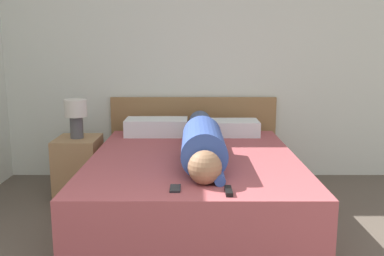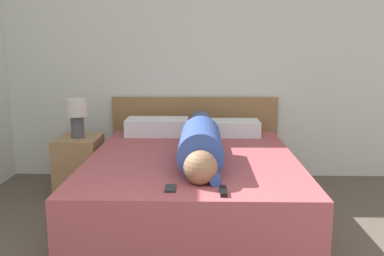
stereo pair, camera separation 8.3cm
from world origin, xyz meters
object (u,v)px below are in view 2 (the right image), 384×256
(person_lying, at_px, (201,140))
(cell_phone, at_px, (170,188))
(nightstand, at_px, (79,166))
(table_lamp, at_px, (77,113))
(pillow_second, at_px, (230,128))
(tv_remote, at_px, (223,191))
(pillow_near_headboard, at_px, (157,127))
(bed, at_px, (192,188))

(person_lying, height_order, cell_phone, person_lying)
(nightstand, distance_m, table_lamp, 0.50)
(nightstand, bearing_deg, cell_phone, -55.20)
(pillow_second, distance_m, tv_remote, 1.68)
(cell_phone, bearing_deg, table_lamp, 124.80)
(pillow_second, height_order, cell_phone, pillow_second)
(table_lamp, distance_m, tv_remote, 1.92)
(pillow_near_headboard, distance_m, pillow_second, 0.70)
(pillow_near_headboard, relative_size, pillow_second, 1.05)
(bed, xyz_separation_m, pillow_second, (0.34, 0.80, 0.33))
(tv_remote, height_order, cell_phone, tv_remote)
(tv_remote, bearing_deg, cell_phone, 168.49)
(pillow_second, distance_m, cell_phone, 1.67)
(person_lying, bearing_deg, cell_phone, -103.34)
(bed, bearing_deg, person_lying, -32.63)
(nightstand, xyz_separation_m, cell_phone, (0.95, -1.36, 0.26))
(person_lying, height_order, pillow_near_headboard, person_lying)
(tv_remote, relative_size, cell_phone, 1.15)
(bed, distance_m, table_lamp, 1.30)
(table_lamp, height_order, pillow_near_headboard, table_lamp)
(nightstand, height_order, pillow_near_headboard, pillow_near_headboard)
(pillow_second, xyz_separation_m, cell_phone, (-0.46, -1.61, -0.07))
(nightstand, distance_m, tv_remote, 1.92)
(nightstand, relative_size, pillow_second, 0.97)
(nightstand, xyz_separation_m, table_lamp, (0.00, 0.00, 0.50))
(bed, relative_size, pillow_near_headboard, 3.39)
(table_lamp, relative_size, tv_remote, 2.36)
(table_lamp, bearing_deg, pillow_near_headboard, 19.16)
(nightstand, distance_m, pillow_second, 1.46)
(person_lying, xyz_separation_m, tv_remote, (0.13, -0.82, -0.12))
(pillow_near_headboard, bearing_deg, pillow_second, 0.00)
(bed, distance_m, person_lying, 0.40)
(person_lying, xyz_separation_m, cell_phone, (-0.18, -0.76, -0.13))
(bed, distance_m, pillow_near_headboard, 0.94)
(table_lamp, xyz_separation_m, pillow_second, (1.40, 0.24, -0.17))
(person_lying, distance_m, pillow_near_headboard, 0.95)
(bed, height_order, table_lamp, table_lamp)
(nightstand, relative_size, tv_remote, 3.63)
(bed, relative_size, tv_remote, 13.41)
(person_lying, bearing_deg, pillow_second, 71.86)
(bed, bearing_deg, cell_phone, -98.14)
(pillow_near_headboard, height_order, tv_remote, pillow_near_headboard)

